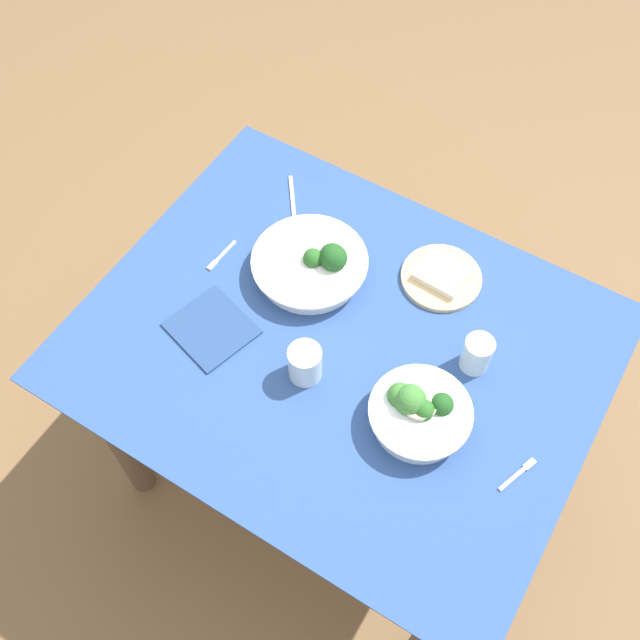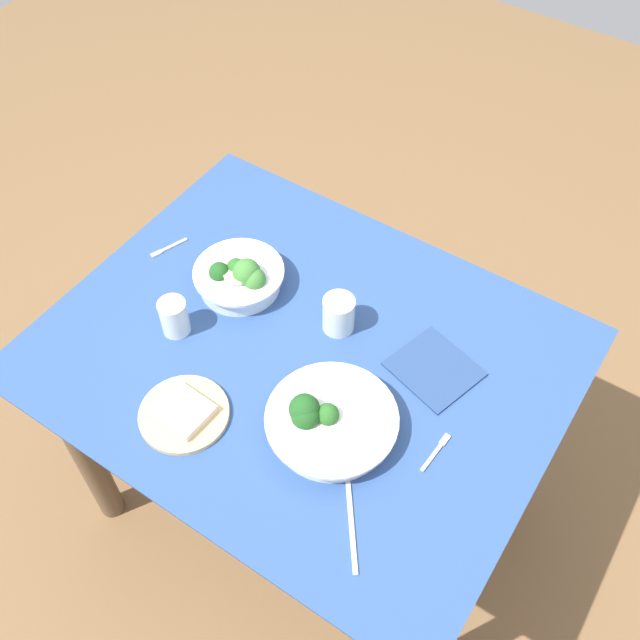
# 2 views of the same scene
# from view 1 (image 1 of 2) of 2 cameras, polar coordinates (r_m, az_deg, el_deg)

# --- Properties ---
(ground_plane) EXTENTS (6.00, 6.00, 0.00)m
(ground_plane) POSITION_cam_1_polar(r_m,az_deg,el_deg) (2.35, 1.13, -10.93)
(ground_plane) COLOR brown
(dining_table) EXTENTS (1.14, 0.91, 0.75)m
(dining_table) POSITION_cam_1_polar(r_m,az_deg,el_deg) (1.79, 1.46, -3.88)
(dining_table) COLOR #2D4C84
(dining_table) RESTS_ON ground_plane
(broccoli_bowl_far) EXTENTS (0.28, 0.28, 0.10)m
(broccoli_bowl_far) POSITION_cam_1_polar(r_m,az_deg,el_deg) (1.75, -0.55, 4.30)
(broccoli_bowl_far) COLOR white
(broccoli_bowl_far) RESTS_ON dining_table
(broccoli_bowl_near) EXTENTS (0.22, 0.22, 0.10)m
(broccoli_bowl_near) POSITION_cam_1_polar(r_m,az_deg,el_deg) (1.56, 7.56, -7.01)
(broccoli_bowl_near) COLOR white
(broccoli_bowl_near) RESTS_ON dining_table
(bread_side_plate) EXTENTS (0.19, 0.19, 0.03)m
(bread_side_plate) POSITION_cam_1_polar(r_m,az_deg,el_deg) (1.78, 9.30, 3.31)
(bread_side_plate) COLOR #D6B27A
(bread_side_plate) RESTS_ON dining_table
(water_glass_center) EXTENTS (0.06, 0.06, 0.09)m
(water_glass_center) POSITION_cam_1_polar(r_m,az_deg,el_deg) (1.64, 11.94, -2.56)
(water_glass_center) COLOR silver
(water_glass_center) RESTS_ON dining_table
(water_glass_side) EXTENTS (0.07, 0.07, 0.09)m
(water_glass_side) POSITION_cam_1_polar(r_m,az_deg,el_deg) (1.59, -1.16, -3.34)
(water_glass_side) COLOR silver
(water_glass_side) RESTS_ON dining_table
(fork_by_far_bowl) EXTENTS (0.02, 0.10, 0.00)m
(fork_by_far_bowl) POSITION_cam_1_polar(r_m,az_deg,el_deg) (1.82, -7.62, 4.84)
(fork_by_far_bowl) COLOR #B7B7BC
(fork_by_far_bowl) RESTS_ON dining_table
(fork_by_near_bowl) EXTENTS (0.04, 0.10, 0.00)m
(fork_by_near_bowl) POSITION_cam_1_polar(r_m,az_deg,el_deg) (1.59, 15.01, -11.29)
(fork_by_near_bowl) COLOR #B7B7BC
(fork_by_near_bowl) RESTS_ON dining_table
(table_knife_left) EXTENTS (0.12, 0.16, 0.00)m
(table_knife_left) POSITION_cam_1_polar(r_m,az_deg,el_deg) (1.90, -2.08, 8.83)
(table_knife_left) COLOR #B7B7BC
(table_knife_left) RESTS_ON dining_table
(napkin_folded_upper) EXTENTS (0.21, 0.20, 0.01)m
(napkin_folded_upper) POSITION_cam_1_polar(r_m,az_deg,el_deg) (1.70, -8.32, -0.63)
(napkin_folded_upper) COLOR navy
(napkin_folded_upper) RESTS_ON dining_table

